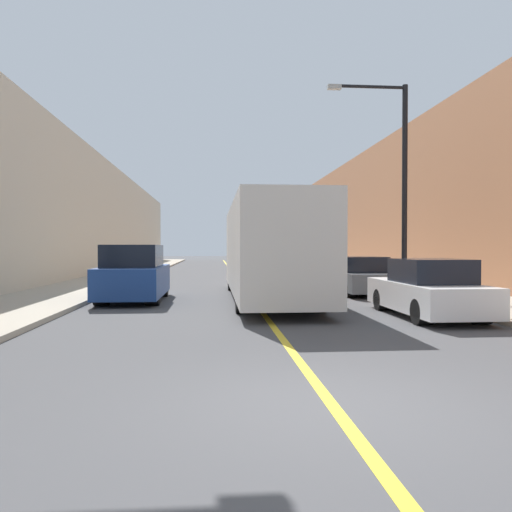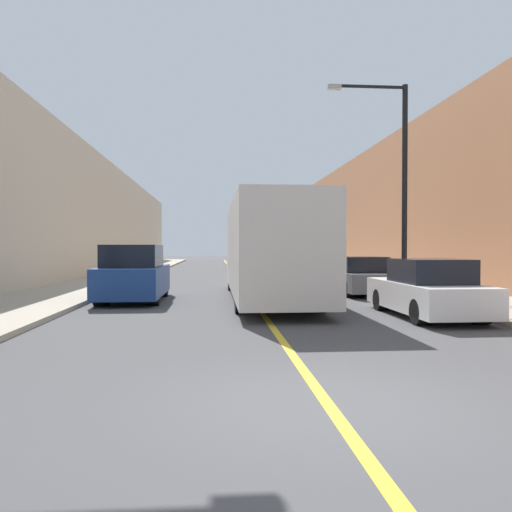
{
  "view_description": "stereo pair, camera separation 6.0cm",
  "coord_description": "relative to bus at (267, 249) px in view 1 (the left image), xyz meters",
  "views": [
    {
      "loc": [
        -1.37,
        -5.6,
        1.83
      ],
      "look_at": [
        0.35,
        14.67,
        1.48
      ],
      "focal_mm": 35.0,
      "sensor_mm": 36.0,
      "label": 1
    },
    {
      "loc": [
        -1.31,
        -5.61,
        1.83
      ],
      "look_at": [
        0.35,
        14.67,
        1.48
      ],
      "focal_mm": 35.0,
      "sensor_mm": 36.0,
      "label": 2
    }
  ],
  "objects": [
    {
      "name": "car_right_near",
      "position": [
        3.75,
        -4.84,
        -1.08
      ],
      "size": [
        1.83,
        4.48,
        1.53
      ],
      "color": "silver",
      "rests_on": "ground"
    },
    {
      "name": "sidewalk_left",
      "position": [
        -7.66,
        18.08,
        -1.7
      ],
      "size": [
        3.46,
        72.0,
        0.14
      ],
      "primitive_type": "cube",
      "color": "#A89E8C",
      "rests_on": "ground"
    },
    {
      "name": "ground_plane",
      "position": [
        -0.51,
        -11.92,
        -1.77
      ],
      "size": [
        200.0,
        200.0,
        0.0
      ],
      "primitive_type": "plane",
      "color": "#474749"
    },
    {
      "name": "car_right_mid",
      "position": [
        3.85,
        1.69,
        -1.1
      ],
      "size": [
        1.85,
        4.63,
        1.48
      ],
      "color": "#51565B",
      "rests_on": "ground"
    },
    {
      "name": "street_lamp_left",
      "position": [
        -5.94,
        -7.4,
        2.62
      ],
      "size": [
        3.03,
        0.24,
        7.35
      ],
      "color": "black",
      "rests_on": "sidewalk_left"
    },
    {
      "name": "building_row_right",
      "position": [
        10.37,
        18.08,
        2.43
      ],
      "size": [
        4.0,
        72.0,
        8.41
      ],
      "primitive_type": "cube",
      "color": "#B2724C",
      "rests_on": "ground"
    },
    {
      "name": "road_center_line",
      "position": [
        -0.51,
        18.08,
        -1.77
      ],
      "size": [
        0.16,
        72.0,
        0.01
      ],
      "primitive_type": "cube",
      "color": "gold",
      "rests_on": "ground"
    },
    {
      "name": "bus",
      "position": [
        0.0,
        0.0,
        0.0
      ],
      "size": [
        2.54,
        11.96,
        3.3
      ],
      "color": "silver",
      "rests_on": "ground"
    },
    {
      "name": "parked_suv_left",
      "position": [
        -4.59,
        -0.25,
        -0.88
      ],
      "size": [
        2.01,
        4.57,
        1.92
      ],
      "color": "navy",
      "rests_on": "ground"
    },
    {
      "name": "sidewalk_right",
      "position": [
        6.64,
        18.08,
        -1.7
      ],
      "size": [
        3.46,
        72.0,
        0.14
      ],
      "primitive_type": "cube",
      "color": "#A89E8C",
      "rests_on": "ground"
    },
    {
      "name": "building_row_left",
      "position": [
        -11.39,
        18.08,
        2.26
      ],
      "size": [
        4.0,
        72.0,
        8.06
      ],
      "primitive_type": "cube",
      "color": "beige",
      "rests_on": "ground"
    },
    {
      "name": "street_lamp_right",
      "position": [
        4.93,
        0.52,
        2.82
      ],
      "size": [
        3.03,
        0.24,
        7.72
      ],
      "color": "black",
      "rests_on": "sidewalk_right"
    }
  ]
}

